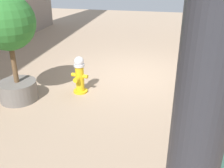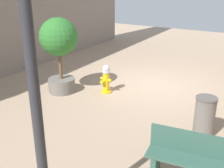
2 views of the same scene
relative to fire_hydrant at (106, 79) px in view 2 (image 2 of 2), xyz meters
The scene contains 6 objects.
ground_plane 1.85m from the fire_hydrant, 129.82° to the right, with size 23.40×23.40×0.00m, color tan.
fire_hydrant is the anchor object (origin of this frame).
bench_far 4.59m from the fire_hydrant, 141.72° to the left, with size 1.68×0.63×0.95m.
planter_tree 1.82m from the fire_hydrant, 28.03° to the left, with size 1.20×1.20×2.42m.
street_lamp 5.83m from the fire_hydrant, 112.83° to the left, with size 0.36×0.36×4.05m.
trash_bin 3.58m from the fire_hydrant, 161.80° to the left, with size 0.49×0.49×0.99m.
Camera 2 is at (-3.35, 8.60, 3.54)m, focal length 44.79 mm.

